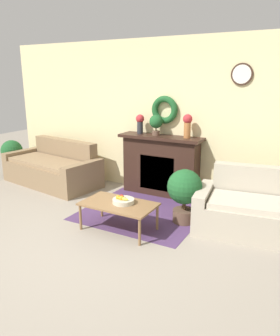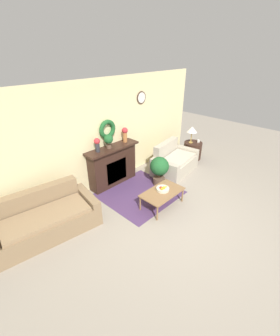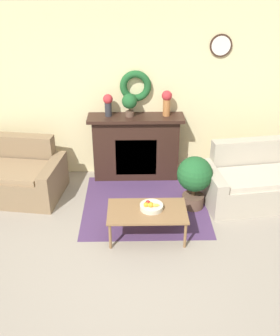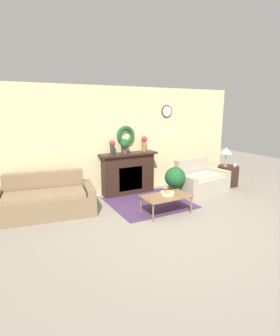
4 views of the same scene
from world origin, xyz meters
name	(u,v)px [view 3 (image 3 of 4)]	position (x,y,z in m)	size (l,w,h in m)	color
ground_plane	(134,279)	(0.00, 0.00, 0.00)	(16.00, 16.00, 0.00)	gray
floor_rug	(145,205)	(0.18, 1.51, 0.00)	(1.80, 1.68, 0.01)	#4C335B
wall_back	(133,94)	(0.00, 2.59, 1.35)	(6.80, 0.17, 2.70)	beige
fireplace	(136,147)	(0.05, 2.39, 0.54)	(1.49, 0.41, 1.07)	#331E16
loveseat_right	(253,182)	(1.76, 1.63, 0.30)	(1.54, 1.06, 0.85)	#B2A893
coffee_table	(147,213)	(0.18, 0.80, 0.36)	(1.01, 0.58, 0.39)	olive
fruit_bowl	(151,206)	(0.23, 0.83, 0.43)	(0.30, 0.30, 0.12)	beige
vase_on_mantel_left	(108,103)	(-0.37, 2.39, 1.27)	(0.15, 0.15, 0.34)	#2D2D33
vase_on_mantel_right	(167,101)	(0.52, 2.39, 1.30)	(0.16, 0.16, 0.39)	#AD6B38
potted_plant_on_mantel	(130,102)	(-0.04, 2.37, 1.29)	(0.23, 0.23, 0.36)	brown
potted_plant_floor_by_loveseat	(195,178)	(0.87, 1.46, 0.48)	(0.50, 0.50, 0.79)	brown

